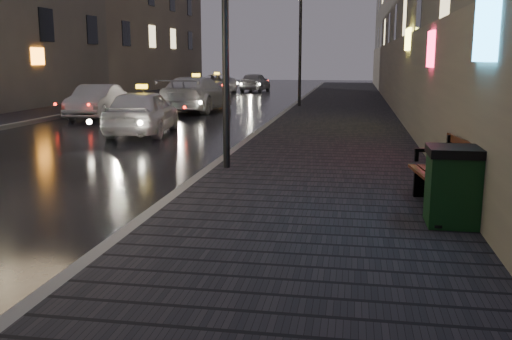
# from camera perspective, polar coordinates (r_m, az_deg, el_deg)

# --- Properties ---
(sidewalk) EXTENTS (4.60, 58.00, 0.15)m
(sidewalk) POSITION_cam_1_polar(r_m,az_deg,el_deg) (26.58, 8.57, 5.96)
(sidewalk) COLOR black
(sidewalk) RESTS_ON ground
(curb) EXTENTS (0.20, 58.00, 0.15)m
(curb) POSITION_cam_1_polar(r_m,az_deg,el_deg) (26.74, 3.39, 6.10)
(curb) COLOR slate
(curb) RESTS_ON ground
(sidewalk_far) EXTENTS (2.40, 58.00, 0.15)m
(sidewalk_far) POSITION_cam_1_polar(r_m,az_deg,el_deg) (29.65, -16.72, 6.14)
(sidewalk_far) COLOR black
(sidewalk_far) RESTS_ON ground
(curb_far) EXTENTS (0.20, 58.00, 0.15)m
(curb_far) POSITION_cam_1_polar(r_m,az_deg,el_deg) (29.09, -14.41, 6.17)
(curb_far) COLOR slate
(curb_far) RESTS_ON ground
(building_far_c) EXTENTS (6.00, 22.00, 11.00)m
(building_far_c) POSITION_cam_1_polar(r_m,az_deg,el_deg) (48.06, -12.63, 14.54)
(building_far_c) COLOR #6B6051
(building_far_c) RESTS_ON ground
(lamp_near) EXTENTS (0.36, 0.36, 5.28)m
(lamp_near) POSITION_cam_1_polar(r_m,az_deg,el_deg) (11.81, -3.11, 16.40)
(lamp_near) COLOR black
(lamp_near) RESTS_ON sidewalk
(lamp_far) EXTENTS (0.36, 0.36, 5.28)m
(lamp_far) POSITION_cam_1_polar(r_m,az_deg,el_deg) (27.62, 4.45, 13.33)
(lamp_far) COLOR black
(lamp_far) RESTS_ON sidewalk
(bench) EXTENTS (0.97, 2.13, 1.05)m
(bench) POSITION_cam_1_polar(r_m,az_deg,el_deg) (8.96, 19.11, -0.57)
(bench) COLOR black
(bench) RESTS_ON sidewalk
(trash_bin) EXTENTS (0.71, 0.71, 1.08)m
(trash_bin) POSITION_cam_1_polar(r_m,az_deg,el_deg) (8.19, 19.07, -1.46)
(trash_bin) COLOR black
(trash_bin) RESTS_ON sidewalk
(taxi_near) EXTENTS (2.20, 4.43, 1.45)m
(taxi_near) POSITION_cam_1_polar(r_m,az_deg,el_deg) (18.62, -11.26, 5.74)
(taxi_near) COLOR white
(taxi_near) RESTS_ON ground
(car_left_mid) EXTENTS (1.88, 4.20, 1.34)m
(car_left_mid) POSITION_cam_1_polar(r_m,az_deg,el_deg) (24.49, -15.68, 6.64)
(car_left_mid) COLOR #ABAAB2
(car_left_mid) RESTS_ON ground
(taxi_mid) EXTENTS (2.45, 5.55, 1.58)m
(taxi_mid) POSITION_cam_1_polar(r_m,az_deg,el_deg) (26.58, -5.98, 7.58)
(taxi_mid) COLOR silver
(taxi_mid) RESTS_ON ground
(taxi_far) EXTENTS (2.44, 4.87, 1.32)m
(taxi_far) POSITION_cam_1_polar(r_m,az_deg,el_deg) (39.90, -3.93, 8.58)
(taxi_far) COLOR #BAB9C0
(taxi_far) RESTS_ON ground
(car_far) EXTENTS (1.97, 4.13, 1.36)m
(car_far) POSITION_cam_1_polar(r_m,az_deg,el_deg) (42.61, -0.10, 8.79)
(car_far) COLOR #97979E
(car_far) RESTS_ON ground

